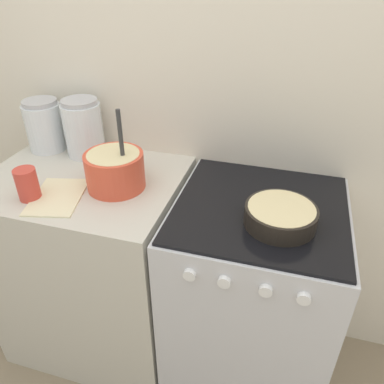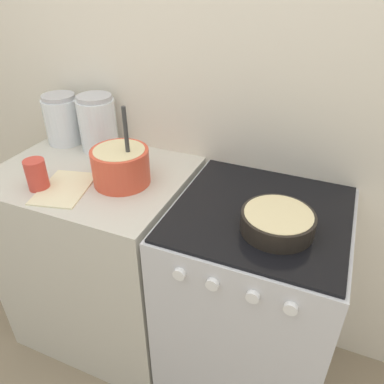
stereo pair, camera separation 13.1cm
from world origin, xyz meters
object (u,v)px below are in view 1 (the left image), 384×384
mixing_bowl (115,168)px  storage_jar_left (45,129)px  stove (250,298)px  tin_can (27,184)px  storage_jar_middle (84,132)px  baking_pan (281,215)px

mixing_bowl → storage_jar_left: mixing_bowl is taller
stove → storage_jar_left: 1.16m
storage_jar_left → tin_can: (0.18, -0.38, -0.04)m
mixing_bowl → storage_jar_middle: 0.34m
stove → mixing_bowl: bearing=-178.2°
baking_pan → storage_jar_middle: (-0.87, 0.29, 0.07)m
storage_jar_middle → tin_can: size_ratio=2.10×
baking_pan → tin_can: size_ratio=1.99×
baking_pan → storage_jar_middle: 0.92m
storage_jar_left → tin_can: 0.42m
storage_jar_left → mixing_bowl: bearing=-26.3°
storage_jar_left → storage_jar_middle: storage_jar_middle is taller
baking_pan → stove: bearing=129.4°
storage_jar_left → baking_pan: bearing=-15.2°
storage_jar_middle → tin_can: (-0.02, -0.38, -0.05)m
stove → mixing_bowl: mixing_bowl is taller
mixing_bowl → baking_pan: bearing=-6.4°
stove → storage_jar_left: (-1.00, 0.20, 0.56)m
mixing_bowl → baking_pan: size_ratio=1.32×
baking_pan → storage_jar_middle: storage_jar_middle is taller
stove → tin_can: size_ratio=7.88×
storage_jar_middle → tin_can: bearing=-92.3°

